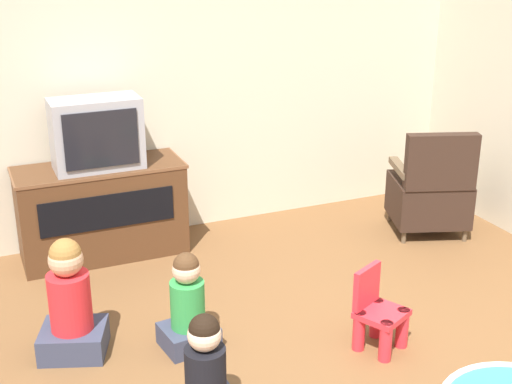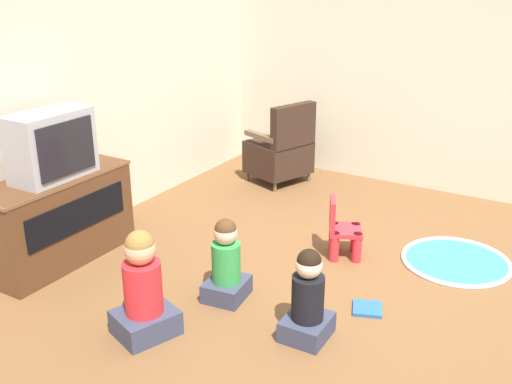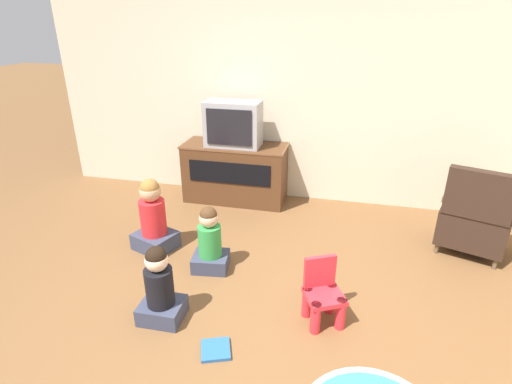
# 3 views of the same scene
# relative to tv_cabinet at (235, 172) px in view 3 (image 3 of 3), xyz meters

# --- Properties ---
(ground_plane) EXTENTS (30.00, 30.00, 0.00)m
(ground_plane) POSITION_rel_tv_cabinet_xyz_m (0.69, -2.25, -0.36)
(ground_plane) COLOR brown
(wall_back) EXTENTS (5.51, 0.12, 2.82)m
(wall_back) POSITION_rel_tv_cabinet_xyz_m (0.44, 0.32, 1.05)
(wall_back) COLOR beige
(wall_back) RESTS_ON ground_plane
(tv_cabinet) EXTENTS (1.21, 0.49, 0.70)m
(tv_cabinet) POSITION_rel_tv_cabinet_xyz_m (0.00, 0.00, 0.00)
(tv_cabinet) COLOR #4C2D19
(tv_cabinet) RESTS_ON ground_plane
(television) EXTENTS (0.62, 0.33, 0.51)m
(television) POSITION_rel_tv_cabinet_xyz_m (0.00, -0.04, 0.59)
(television) COLOR #939399
(television) RESTS_ON tv_cabinet
(black_armchair) EXTENTS (0.71, 0.69, 0.87)m
(black_armchair) POSITION_rel_tv_cabinet_xyz_m (2.47, -0.63, -0.01)
(black_armchair) COLOR brown
(black_armchair) RESTS_ON ground_plane
(yellow_kid_chair) EXTENTS (0.35, 0.34, 0.49)m
(yellow_kid_chair) POSITION_rel_tv_cabinet_xyz_m (1.20, -1.89, -0.16)
(yellow_kid_chair) COLOR red
(yellow_kid_chair) RESTS_ON ground_plane
(child_watching_left) EXTENTS (0.45, 0.42, 0.72)m
(child_watching_left) POSITION_rel_tv_cabinet_xyz_m (-0.44, -1.25, -0.05)
(child_watching_left) COLOR #33384C
(child_watching_left) RESTS_ON ground_plane
(child_watching_center) EXTENTS (0.34, 0.31, 0.60)m
(child_watching_center) POSITION_rel_tv_cabinet_xyz_m (0.19, -1.45, -0.10)
(child_watching_center) COLOR #33384C
(child_watching_center) RESTS_ON ground_plane
(child_watching_right) EXTENTS (0.32, 0.28, 0.61)m
(child_watching_right) POSITION_rel_tv_cabinet_xyz_m (0.05, -2.14, -0.10)
(child_watching_right) COLOR #33384C
(child_watching_right) RESTS_ON ground_plane
(book) EXTENTS (0.25, 0.25, 0.02)m
(book) POSITION_rel_tv_cabinet_xyz_m (0.54, -2.36, -0.35)
(book) COLOR #235699
(book) RESTS_ON ground_plane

